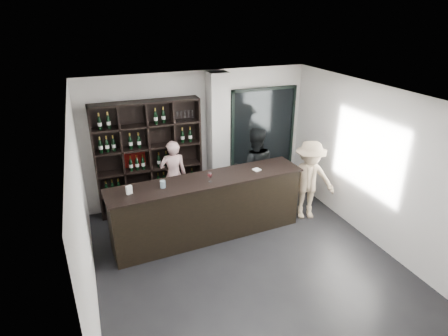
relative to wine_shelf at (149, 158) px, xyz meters
name	(u,v)px	position (x,y,z in m)	size (l,w,h in m)	color
floor	(248,265)	(1.15, -2.57, -1.20)	(5.00, 5.50, 0.01)	black
wine_shelf	(149,158)	(0.00, 0.00, 0.00)	(2.20, 0.35, 2.40)	black
structural_column	(218,139)	(1.50, -0.10, 0.25)	(0.40, 0.40, 2.90)	silver
glass_panel	(263,133)	(2.70, 0.12, 0.20)	(1.60, 0.08, 2.10)	black
tasting_counter	(208,208)	(0.80, -1.47, -0.59)	(3.69, 0.76, 1.22)	black
taster_pink	(173,175)	(0.45, -0.17, -0.42)	(0.57, 0.38, 1.57)	beige
taster_black	(254,169)	(2.10, -0.72, -0.29)	(0.89, 0.69, 1.82)	black
customer	(309,180)	(2.95, -1.52, -0.35)	(1.09, 0.63, 1.69)	tan
wine_glass	(210,176)	(0.80, -1.60, 0.13)	(0.09, 0.09, 0.22)	white
spit_cup	(163,184)	(-0.04, -1.52, 0.08)	(0.10, 0.10, 0.13)	#C3E5F4
napkin_stack	(257,170)	(1.81, -1.43, 0.03)	(0.13, 0.13, 0.02)	white
card_stand	(129,190)	(-0.62, -1.56, 0.09)	(0.10, 0.05, 0.15)	white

